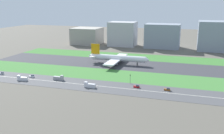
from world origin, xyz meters
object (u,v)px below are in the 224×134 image
object	(u,v)px
car_3	(167,89)
office_tower	(163,36)
car_1	(137,86)
car_0	(32,76)
truck_1	(59,78)
hangar_building	(123,34)
traffic_light	(130,78)
truck_0	(89,85)
truck_2	(22,78)
car_5	(2,73)
terminal_building	(87,36)
airliner	(117,58)
fuel_tank_west	(152,38)
cargo_warehouse	(216,36)

from	to	relation	value
car_3	office_tower	bearing A→B (deg)	97.67
car_1	car_0	bearing A→B (deg)	180.00
truck_1	hangar_building	world-z (taller)	hangar_building
car_0	traffic_light	world-z (taller)	traffic_light
traffic_light	car_3	bearing A→B (deg)	-15.34
truck_1	truck_0	world-z (taller)	same
car_3	car_1	bearing A→B (deg)	180.00
car_0	traffic_light	xyz separation A→B (m)	(82.91, 7.99, 3.37)
truck_2	car_5	bearing A→B (deg)	-19.34
hangar_building	car_1	bearing A→B (deg)	-71.78
truck_0	car_5	size ratio (longest dim) A/B	1.91
car_5	terminal_building	distance (m)	182.41
truck_1	truck_2	bearing A→B (deg)	-160.10
truck_2	truck_1	bearing A→B (deg)	-160.10
car_0	car_1	bearing A→B (deg)	0.00
airliner	office_tower	bearing A→B (deg)	73.88
hangar_building	truck_1	bearing A→B (deg)	-91.44
car_0	office_tower	distance (m)	202.56
truck_1	truck_0	bearing A→B (deg)	-17.89
terminal_building	office_tower	distance (m)	113.77
truck_0	car_3	world-z (taller)	truck_0
truck_2	hangar_building	bearing A→B (deg)	-99.52
truck_2	fuel_tank_west	distance (m)	247.03
truck_1	fuel_tank_west	xyz separation A→B (m)	(41.87, 227.00, 4.94)
car_0	fuel_tank_west	world-z (taller)	fuel_tank_west
car_5	car_0	size ratio (longest dim) A/B	1.00
office_tower	car_5	bearing A→B (deg)	-123.03
terminal_building	fuel_tank_west	distance (m)	103.80
car_1	office_tower	size ratio (longest dim) A/B	0.09
car_3	traffic_light	distance (m)	30.41
cargo_warehouse	office_tower	bearing A→B (deg)	180.00
car_0	office_tower	world-z (taller)	office_tower
traffic_light	hangar_building	bearing A→B (deg)	106.94
airliner	hangar_building	distance (m)	117.16
traffic_light	terminal_building	xyz separation A→B (m)	(-109.07, 174.01, 8.01)
truck_0	terminal_building	bearing A→B (deg)	-66.75
cargo_warehouse	fuel_tank_west	bearing A→B (deg)	153.40
traffic_light	fuel_tank_west	bearing A→B (deg)	94.10
car_1	car_0	world-z (taller)	same
truck_2	hangar_building	xyz separation A→B (m)	(32.21, 192.00, 15.65)
car_5	car_0	world-z (taller)	same
office_tower	terminal_building	bearing A→B (deg)	180.00
hangar_building	office_tower	xyz separation A→B (m)	(57.62, 0.00, -0.79)
car_3	hangar_building	bearing A→B (deg)	114.29
truck_2	truck_0	world-z (taller)	same
airliner	car_3	size ratio (longest dim) A/B	14.77
truck_0	hangar_building	world-z (taller)	hangar_building
airliner	cargo_warehouse	bearing A→B (deg)	48.05
truck_1	car_5	bearing A→B (deg)	180.00
terminal_building	hangar_building	size ratio (longest dim) A/B	1.06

